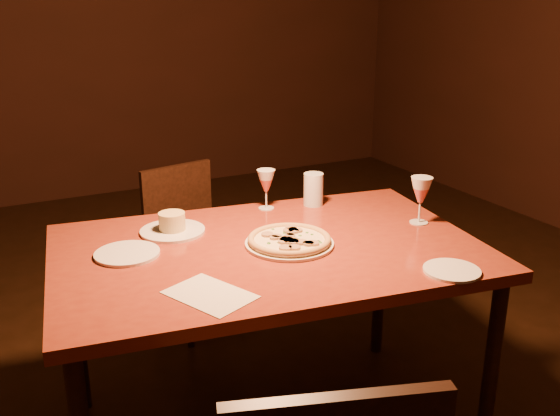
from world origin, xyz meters
name	(u,v)px	position (x,y,z in m)	size (l,w,h in m)	color
back_wall	(46,5)	(0.00, 3.50, 1.50)	(6.00, 0.04, 3.00)	#341710
dining_table	(268,265)	(0.19, 0.16, 0.70)	(1.54, 1.11, 0.77)	maroon
chair_far	(191,238)	(0.24, 1.12, 0.45)	(0.45, 0.45, 0.79)	black
pizza_plate	(289,240)	(0.26, 0.13, 0.78)	(0.30, 0.30, 0.03)	silver
ramekin_saucer	(172,226)	(-0.06, 0.43, 0.79)	(0.23, 0.23, 0.07)	silver
wine_glass_far	(266,189)	(0.36, 0.51, 0.85)	(0.07, 0.07, 0.16)	#B24E4A
wine_glass_right	(420,200)	(0.80, 0.11, 0.85)	(0.08, 0.08, 0.18)	#B24E4A
water_tumbler	(313,189)	(0.55, 0.47, 0.83)	(0.08, 0.08, 0.13)	silver
side_plate_left	(127,254)	(-0.25, 0.30, 0.77)	(0.21, 0.21, 0.01)	silver
side_plate_near	(452,270)	(0.61, -0.29, 0.77)	(0.18, 0.18, 0.01)	silver
menu_card	(210,295)	(-0.11, -0.09, 0.77)	(0.17, 0.24, 0.00)	beige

